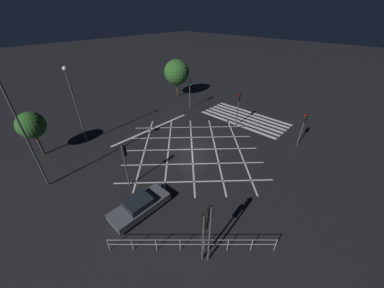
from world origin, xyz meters
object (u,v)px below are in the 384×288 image
object	(u,v)px
traffic_light_nw_cross	(205,229)
waiting_car	(139,206)
traffic_light_sw_cross	(304,123)
traffic_light_median_south	(238,103)
traffic_light_nw_main	(209,224)
traffic_light_se_main	(190,88)
street_lamp_east	(73,96)
street_tree_near	(177,72)
traffic_light_median_north	(125,157)
street_tree_far	(31,125)
street_lamp_west	(12,108)

from	to	relation	value
traffic_light_nw_cross	waiting_car	world-z (taller)	traffic_light_nw_cross
traffic_light_sw_cross	traffic_light_median_south	size ratio (longest dim) A/B	0.89
traffic_light_nw_main	traffic_light_se_main	bearing A→B (deg)	-44.10
traffic_light_nw_cross	traffic_light_nw_main	xyz separation A→B (m)	(-0.21, -0.09, 0.50)
street_lamp_east	street_tree_near	xyz separation A→B (m)	(3.19, -17.05, -1.34)
traffic_light_nw_cross	traffic_light_median_north	xyz separation A→B (m)	(8.52, -0.57, 0.13)
street_lamp_east	street_tree_far	size ratio (longest dim) A/B	1.76
traffic_light_median_north	waiting_car	distance (m)	3.84
traffic_light_median_north	street_lamp_east	distance (m)	9.95
traffic_light_nw_cross	traffic_light_median_south	xyz separation A→B (m)	(8.01, -15.64, 0.36)
street_lamp_east	waiting_car	size ratio (longest dim) A/B	1.85
traffic_light_median_north	street_tree_far	distance (m)	10.86
traffic_light_nw_main	street_lamp_west	distance (m)	14.86
traffic_light_median_south	street_lamp_east	size ratio (longest dim) A/B	0.53
traffic_light_median_north	street_lamp_east	xyz separation A→B (m)	(9.64, -0.65, 2.41)
traffic_light_median_north	waiting_car	xyz separation A→B (m)	(-2.94, 1.08, -2.23)
traffic_light_median_south	traffic_light_nw_cross	bearing A→B (deg)	27.12
waiting_car	street_lamp_west	bearing A→B (deg)	114.45
traffic_light_sw_cross	traffic_light_median_south	world-z (taller)	traffic_light_median_south
traffic_light_nw_main	street_tree_near	distance (m)	28.20
traffic_light_median_north	street_lamp_west	xyz separation A→B (m)	(5.01, 4.70, 4.11)
traffic_light_se_main	street_lamp_east	distance (m)	14.97
street_tree_far	waiting_car	world-z (taller)	street_tree_far
traffic_light_median_south	waiting_car	size ratio (longest dim) A/B	0.98
waiting_car	traffic_light_median_north	bearing A→B (deg)	69.80
traffic_light_median_north	traffic_light_median_south	bearing A→B (deg)	-1.96
street_lamp_east	street_tree_near	size ratio (longest dim) A/B	1.37
traffic_light_sw_cross	street_lamp_west	bearing A→B (deg)	-32.34
traffic_light_se_main	street_tree_far	world-z (taller)	street_tree_far
waiting_car	traffic_light_sw_cross	bearing A→B (deg)	-16.48
traffic_light_median_north	traffic_light_nw_main	xyz separation A→B (m)	(-8.73, 0.48, 0.36)
traffic_light_se_main	street_lamp_east	size ratio (longest dim) A/B	0.54
street_lamp_west	waiting_car	bearing A→B (deg)	-155.55
traffic_light_nw_main	street_tree_near	world-z (taller)	street_tree_near
traffic_light_se_main	street_lamp_east	xyz separation A→B (m)	(2.06, 14.68, 2.13)
traffic_light_sw_cross	traffic_light_nw_main	world-z (taller)	traffic_light_nw_main
traffic_light_sw_cross	traffic_light_median_north	world-z (taller)	traffic_light_median_north
traffic_light_se_main	traffic_light_median_north	size ratio (longest dim) A/B	1.11
traffic_light_nw_cross	street_lamp_east	bearing A→B (deg)	86.18
waiting_car	street_lamp_east	bearing A→B (deg)	82.18
street_lamp_east	traffic_light_sw_cross	bearing A→B (deg)	-139.34
traffic_light_sw_cross	waiting_car	size ratio (longest dim) A/B	0.87
traffic_light_se_main	waiting_car	world-z (taller)	traffic_light_se_main
traffic_light_sw_cross	street_lamp_west	xyz separation A→B (m)	(12.92, 20.41, 4.21)
street_lamp_west	traffic_light_nw_cross	bearing A→B (deg)	-163.03
traffic_light_sw_cross	street_tree_far	bearing A→B (deg)	-43.44
traffic_light_median_north	traffic_light_nw_main	size ratio (longest dim) A/B	0.88
traffic_light_sw_cross	street_tree_near	size ratio (longest dim) A/B	0.65
traffic_light_median_north	traffic_light_se_main	bearing A→B (deg)	26.31
traffic_light_nw_cross	traffic_light_median_south	distance (m)	17.57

